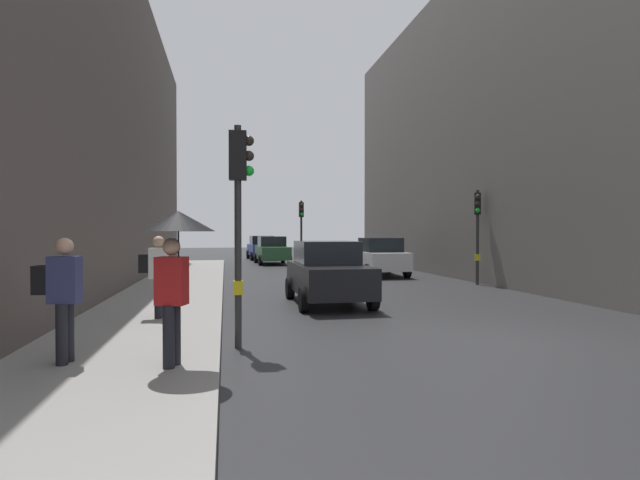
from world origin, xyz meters
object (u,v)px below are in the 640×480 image
object	(u,v)px
traffic_light_near_left	(239,195)
car_green_estate	(272,250)
traffic_light_mid_street	(478,220)
car_dark_suv	(328,273)
traffic_light_far_median	(301,221)
car_white_compact	(379,257)
pedestrian_with_black_backpack	(157,271)
car_blue_van	(262,248)
pedestrian_with_grey_backpack	(61,292)
pedestrian_with_umbrella	(176,244)

from	to	relation	value
traffic_light_near_left	car_green_estate	world-z (taller)	traffic_light_near_left
traffic_light_mid_street	car_dark_suv	bearing A→B (deg)	-149.11
traffic_light_far_median	car_green_estate	size ratio (longest dim) A/B	0.89
car_white_compact	car_dark_suv	size ratio (longest dim) A/B	1.00
car_green_estate	pedestrian_with_black_backpack	bearing A→B (deg)	-101.87
traffic_light_mid_street	pedestrian_with_black_backpack	bearing A→B (deg)	-149.12
car_white_compact	pedestrian_with_black_backpack	size ratio (longest dim) A/B	2.38
car_blue_van	traffic_light_far_median	bearing A→B (deg)	-80.62
traffic_light_far_median	car_blue_van	size ratio (longest dim) A/B	0.89
traffic_light_mid_street	pedestrian_with_grey_backpack	bearing A→B (deg)	-138.85
traffic_light_mid_street	car_green_estate	world-z (taller)	traffic_light_mid_street
car_green_estate	car_dark_suv	world-z (taller)	same
car_green_estate	pedestrian_with_black_backpack	xyz separation A→B (m)	(-4.41, -20.98, 0.29)
traffic_light_near_left	traffic_light_far_median	distance (m)	20.01
traffic_light_far_median	car_dark_suv	size ratio (longest dim) A/B	0.91
traffic_light_far_median	traffic_light_mid_street	world-z (taller)	traffic_light_far_median
car_green_estate	pedestrian_with_grey_backpack	size ratio (longest dim) A/B	2.41
pedestrian_with_grey_backpack	pedestrian_with_black_backpack	xyz separation A→B (m)	(0.81, 3.73, 0.00)
car_green_estate	pedestrian_with_umbrella	bearing A→B (deg)	-98.15
traffic_light_far_median	traffic_light_mid_street	size ratio (longest dim) A/B	1.05
traffic_light_far_median	pedestrian_with_grey_backpack	distance (m)	21.86
pedestrian_with_black_backpack	pedestrian_with_umbrella	bearing A→B (deg)	-79.23
traffic_light_near_left	pedestrian_with_grey_backpack	size ratio (longest dim) A/B	2.18
pedestrian_with_umbrella	pedestrian_with_grey_backpack	world-z (taller)	pedestrian_with_umbrella
car_green_estate	car_dark_suv	distance (m)	18.41
traffic_light_mid_street	car_green_estate	size ratio (longest dim) A/B	0.85
traffic_light_mid_street	car_blue_van	bearing A→B (deg)	108.83
traffic_light_near_left	traffic_light_far_median	bearing A→B (deg)	78.41
traffic_light_far_median	pedestrian_with_grey_backpack	world-z (taller)	traffic_light_far_median
car_green_estate	pedestrian_with_grey_backpack	distance (m)	25.26
traffic_light_far_median	car_white_compact	distance (m)	6.71
traffic_light_near_left	car_dark_suv	distance (m)	5.98
traffic_light_mid_street	car_white_compact	size ratio (longest dim) A/B	0.86
traffic_light_near_left	pedestrian_with_black_backpack	world-z (taller)	traffic_light_near_left
traffic_light_mid_street	car_dark_suv	size ratio (longest dim) A/B	0.86
car_green_estate	traffic_light_far_median	bearing A→B (deg)	-71.37
car_white_compact	car_green_estate	world-z (taller)	same
car_green_estate	pedestrian_with_umbrella	size ratio (longest dim) A/B	2.00
car_green_estate	car_blue_van	distance (m)	5.57
traffic_light_near_left	pedestrian_with_umbrella	distance (m)	2.08
traffic_light_near_left	car_blue_van	distance (m)	29.21
traffic_light_near_left	car_blue_van	xyz separation A→B (m)	(2.46, 29.06, -1.78)
car_white_compact	car_green_estate	bearing A→B (deg)	112.81
car_white_compact	pedestrian_with_umbrella	distance (m)	17.29
traffic_light_mid_street	pedestrian_with_umbrella	bearing A→B (deg)	-133.36
traffic_light_far_median	pedestrian_with_black_backpack	xyz separation A→B (m)	(-5.72, -17.08, -1.47)
pedestrian_with_umbrella	pedestrian_with_black_backpack	bearing A→B (deg)	100.77
car_dark_suv	pedestrian_with_black_backpack	world-z (taller)	pedestrian_with_black_backpack
car_dark_suv	pedestrian_with_grey_backpack	world-z (taller)	pedestrian_with_grey_backpack
traffic_light_near_left	car_dark_suv	world-z (taller)	traffic_light_near_left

